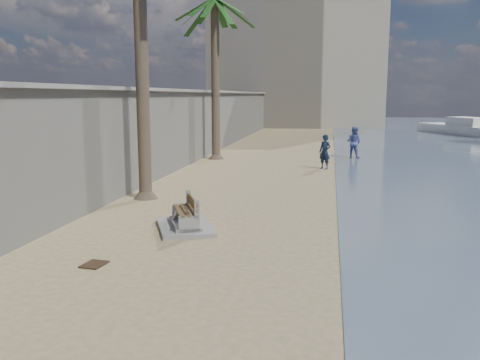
{
  "coord_description": "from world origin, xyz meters",
  "views": [
    {
      "loc": [
        1.73,
        -5.55,
        3.33
      ],
      "look_at": [
        -0.5,
        7.0,
        1.2
      ],
      "focal_mm": 38.0,
      "sensor_mm": 36.0,
      "label": 1
    }
  ],
  "objects": [
    {
      "name": "seawall",
      "position": [
        -5.2,
        20.0,
        1.75
      ],
      "size": [
        0.45,
        70.0,
        3.5
      ],
      "primitive_type": "cube",
      "color": "gray",
      "rests_on": "ground_plane"
    },
    {
      "name": "wall_cap",
      "position": [
        -5.2,
        20.0,
        3.55
      ],
      "size": [
        0.8,
        70.0,
        0.12
      ],
      "primitive_type": "cube",
      "color": "gray",
      "rests_on": "seawall"
    },
    {
      "name": "end_building",
      "position": [
        -2.0,
        52.0,
        7.0
      ],
      "size": [
        18.0,
        12.0,
        14.0
      ],
      "primitive_type": "cube",
      "color": "#B7AA93",
      "rests_on": "ground_plane"
    },
    {
      "name": "bench_far",
      "position": [
        -1.8,
        6.43,
        0.35
      ],
      "size": [
        1.95,
        2.26,
        0.79
      ],
      "color": "gray",
      "rests_on": "ground_plane"
    },
    {
      "name": "palm_back",
      "position": [
        -4.19,
        20.5,
        7.97
      ],
      "size": [
        5.0,
        5.0,
        9.0
      ],
      "color": "brown",
      "rests_on": "ground_plane"
    },
    {
      "name": "person_a",
      "position": [
        1.52,
        17.76,
        0.9
      ],
      "size": [
        0.79,
        0.72,
        1.81
      ],
      "primitive_type": "imported",
      "rotation": [
        0.0,
        0.0,
        -0.57
      ],
      "color": "#131E36",
      "rests_on": "ground_plane"
    },
    {
      "name": "person_b",
      "position": [
        3.0,
        22.28,
        0.93
      ],
      "size": [
        1.12,
        1.03,
        1.87
      ],
      "primitive_type": "imported",
      "rotation": [
        0.0,
        0.0,
        2.68
      ],
      "color": "#4D5BA0",
      "rests_on": "ground_plane"
    },
    {
      "name": "yacht_far",
      "position": [
        12.75,
        41.05,
        0.35
      ],
      "size": [
        5.86,
        9.01,
        1.5
      ],
      "primitive_type": null,
      "rotation": [
        0.0,
        0.0,
        2.0
      ],
      "color": "silver",
      "rests_on": "bay_water"
    },
    {
      "name": "debris_d",
      "position": [
        -2.81,
        3.45,
        0.01
      ],
      "size": [
        0.47,
        0.55,
        0.03
      ],
      "primitive_type": "cube",
      "rotation": [
        0.0,
        0.0,
        1.45
      ],
      "color": "#382616",
      "rests_on": "ground_plane"
    }
  ]
}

